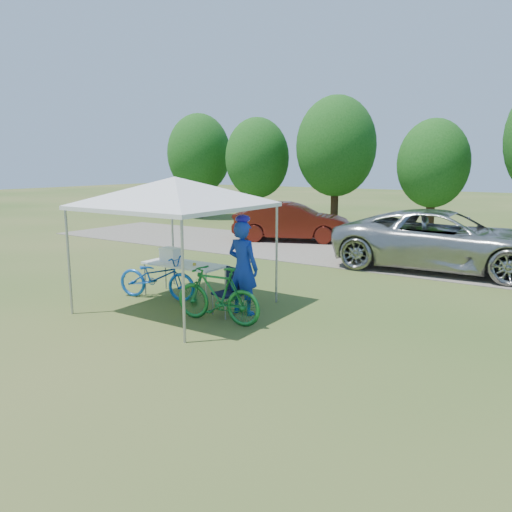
{
  "coord_description": "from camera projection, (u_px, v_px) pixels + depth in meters",
  "views": [
    {
      "loc": [
        6.93,
        -7.55,
        2.99
      ],
      "look_at": [
        0.64,
        2.0,
        0.86
      ],
      "focal_mm": 35.0,
      "sensor_mm": 36.0,
      "label": 1
    }
  ],
  "objects": [
    {
      "name": "ground",
      "position": [
        178.0,
        308.0,
        10.49
      ],
      "size": [
        100.0,
        100.0,
        0.0
      ],
      "primitive_type": "plane",
      "color": "#2D5119",
      "rests_on": "ground"
    },
    {
      "name": "gravel_strip",
      "position": [
        337.0,
        252.0,
        17.05
      ],
      "size": [
        24.0,
        5.0,
        0.02
      ],
      "primitive_type": "cube",
      "color": "gray",
      "rests_on": "ground"
    },
    {
      "name": "canopy",
      "position": [
        175.0,
        180.0,
        10.0
      ],
      "size": [
        4.53,
        4.53,
        3.0
      ],
      "color": "#A5A5AA",
      "rests_on": "ground"
    },
    {
      "name": "treeline",
      "position": [
        391.0,
        151.0,
        21.53
      ],
      "size": [
        24.89,
        4.28,
        6.3
      ],
      "color": "#382314",
      "rests_on": "ground"
    },
    {
      "name": "folding_table",
      "position": [
        184.0,
        265.0,
        11.18
      ],
      "size": [
        1.9,
        0.79,
        0.78
      ],
      "color": "white",
      "rests_on": "ground"
    },
    {
      "name": "folding_chair",
      "position": [
        231.0,
        287.0,
        9.97
      ],
      "size": [
        0.59,
        0.61,
        0.93
      ],
      "rotation": [
        0.0,
        0.0,
        -0.29
      ],
      "color": "black",
      "rests_on": "ground"
    },
    {
      "name": "cooler",
      "position": [
        170.0,
        255.0,
        11.36
      ],
      "size": [
        0.44,
        0.3,
        0.32
      ],
      "color": "white",
      "rests_on": "folding_table"
    },
    {
      "name": "ice_cream_cup",
      "position": [
        194.0,
        264.0,
        10.94
      ],
      "size": [
        0.07,
        0.07,
        0.05
      ],
      "primitive_type": "cylinder",
      "color": "gold",
      "rests_on": "folding_table"
    },
    {
      "name": "cyclist",
      "position": [
        243.0,
        268.0,
        9.92
      ],
      "size": [
        0.71,
        0.48,
        1.89
      ],
      "primitive_type": "imported",
      "rotation": [
        0.0,
        0.0,
        3.1
      ],
      "color": "#132F9B",
      "rests_on": "ground"
    },
    {
      "name": "bike_blue",
      "position": [
        157.0,
        277.0,
        11.11
      ],
      "size": [
        1.98,
        1.09,
        0.99
      ],
      "primitive_type": "imported",
      "rotation": [
        0.0,
        0.0,
        1.82
      ],
      "color": "blue",
      "rests_on": "ground"
    },
    {
      "name": "bike_green",
      "position": [
        217.0,
        295.0,
        9.43
      ],
      "size": [
        1.86,
        0.69,
        1.09
      ],
      "primitive_type": "imported",
      "rotation": [
        0.0,
        0.0,
        -1.47
      ],
      "color": "#176829",
      "rests_on": "ground"
    },
    {
      "name": "minivan",
      "position": [
        444.0,
        240.0,
        14.02
      ],
      "size": [
        6.22,
        3.17,
        1.68
      ],
      "primitive_type": "imported",
      "rotation": [
        0.0,
        0.0,
        1.63
      ],
      "color": "#A9AAA5",
      "rests_on": "gravel_strip"
    },
    {
      "name": "sedan",
      "position": [
        292.0,
        222.0,
        19.36
      ],
      "size": [
        4.73,
        3.14,
        1.47
      ],
      "primitive_type": "imported",
      "rotation": [
        0.0,
        0.0,
        1.96
      ],
      "color": "#51150D",
      "rests_on": "gravel_strip"
    }
  ]
}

